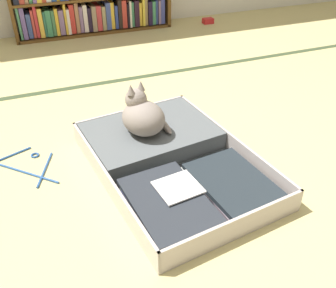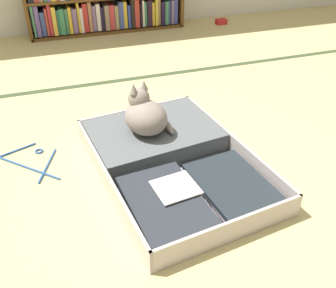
{
  "view_description": "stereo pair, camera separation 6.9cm",
  "coord_description": "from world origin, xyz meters",
  "px_view_note": "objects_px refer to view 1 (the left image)",
  "views": [
    {
      "loc": [
        -0.41,
        -1.15,
        1.06
      ],
      "look_at": [
        0.07,
        0.05,
        0.18
      ],
      "focal_mm": 39.75,
      "sensor_mm": 36.0,
      "label": 1
    },
    {
      "loc": [
        -0.34,
        -1.17,
        1.06
      ],
      "look_at": [
        0.07,
        0.05,
        0.18
      ],
      "focal_mm": 39.75,
      "sensor_mm": 36.0,
      "label": 2
    }
  ],
  "objects_px": {
    "open_suitcase": "(166,157)",
    "black_cat": "(142,116)",
    "clothes_hanger": "(23,165)",
    "small_red_pouch": "(208,21)"
  },
  "relations": [
    {
      "from": "black_cat",
      "to": "clothes_hanger",
      "type": "height_order",
      "value": "black_cat"
    },
    {
      "from": "open_suitcase",
      "to": "black_cat",
      "type": "bearing_deg",
      "value": 110.04
    },
    {
      "from": "open_suitcase",
      "to": "clothes_hanger",
      "type": "xyz_separation_m",
      "value": [
        -0.63,
        0.25,
        -0.04
      ]
    },
    {
      "from": "black_cat",
      "to": "small_red_pouch",
      "type": "height_order",
      "value": "black_cat"
    },
    {
      "from": "open_suitcase",
      "to": "clothes_hanger",
      "type": "height_order",
      "value": "open_suitcase"
    },
    {
      "from": "clothes_hanger",
      "to": "small_red_pouch",
      "type": "distance_m",
      "value": 2.54
    },
    {
      "from": "open_suitcase",
      "to": "black_cat",
      "type": "height_order",
      "value": "black_cat"
    },
    {
      "from": "black_cat",
      "to": "open_suitcase",
      "type": "bearing_deg",
      "value": -69.96
    },
    {
      "from": "black_cat",
      "to": "clothes_hanger",
      "type": "relative_size",
      "value": 0.81
    },
    {
      "from": "black_cat",
      "to": "clothes_hanger",
      "type": "bearing_deg",
      "value": 171.38
    }
  ]
}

